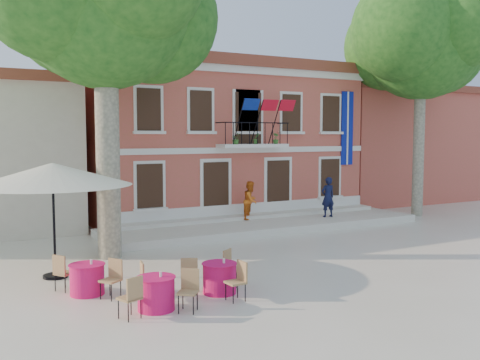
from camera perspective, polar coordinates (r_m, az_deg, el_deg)
The scene contains 12 objects.
ground at distance 18.20m, azimuth 4.57°, elevation -7.80°, with size 90.00×90.00×0.00m, color beige.
main_building at distance 27.48m, azimuth -3.23°, elevation 4.42°, with size 13.50×9.59×7.50m.
neighbor_east at distance 35.09m, azimuth 14.11°, elevation 3.45°, with size 9.40×9.40×6.40m.
terrace at distance 22.87m, azimuth 2.79°, elevation -4.80°, with size 14.00×3.40×0.30m, color silver.
plane_tree_west at distance 18.12m, azimuth -14.24°, elevation 17.90°, with size 5.61×5.61×11.03m.
plane_tree_east at distance 27.94m, azimuth 18.81°, elevation 14.04°, with size 5.88×5.88×11.56m.
patio_umbrella at distance 15.58m, azimuth -19.37°, elevation 0.56°, with size 4.32×4.32×3.21m.
pedestrian_navy at distance 24.26m, azimuth 9.35°, elevation -1.80°, with size 0.65×0.43×1.80m, color #0F1334.
pedestrian_orange at distance 23.21m, azimuth 1.15°, elevation -2.19°, with size 0.81×0.63×1.68m, color orange.
cafe_table_0 at distance 14.06m, azimuth -16.00°, elevation -10.01°, with size 1.43×1.82×0.95m.
cafe_table_1 at distance 13.65m, azimuth -2.19°, elevation -10.23°, with size 1.87×1.69×0.95m.
cafe_table_2 at distance 12.53m, azimuth -8.94°, elevation -11.67°, with size 1.85×1.75×0.95m.
Camera 1 is at (-9.67, -14.90, 3.98)m, focal length 40.00 mm.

